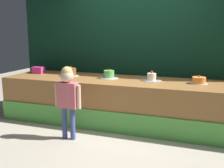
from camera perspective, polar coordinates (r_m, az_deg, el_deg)
The scene contains 9 objects.
ground_plane at distance 4.13m, azimuth 1.49°, elevation -10.69°, with size 12.00×12.00×0.00m, color #BCB29E.
stage_platform at distance 4.47m, azimuth 3.54°, elevation -3.93°, with size 4.35×1.04×0.75m.
curtain_backdrop at distance 4.92m, azimuth 5.68°, elevation 8.58°, with size 4.76×0.08×2.64m, color black.
child_figure at distance 3.80m, azimuth -9.58°, elevation -1.90°, with size 0.41×0.19×1.07m.
pink_box at distance 5.29m, azimuth -15.62°, elevation 2.92°, with size 0.20×0.15×0.13m, color #F337A2.
cake_far_left at distance 4.85m, azimuth -8.87°, elevation 2.52°, with size 0.28×0.28×0.19m.
cake_center_left at distance 4.55m, azimuth -0.68°, elevation 1.99°, with size 0.32×0.32×0.16m.
cake_center_right at distance 4.37m, azimuth 8.55°, elevation 1.36°, with size 0.33×0.33×0.16m.
cake_far_right at distance 4.29m, azimuth 18.26°, elevation 0.73°, with size 0.26×0.26×0.13m.
Camera 1 is at (1.19, -3.65, 1.54)m, focal length 42.31 mm.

